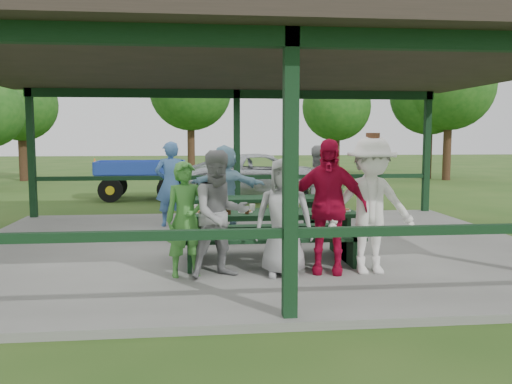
{
  "coord_description": "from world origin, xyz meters",
  "views": [
    {
      "loc": [
        -0.96,
        -9.32,
        2.02
      ],
      "look_at": [
        0.02,
        -0.3,
        1.06
      ],
      "focal_mm": 38.0,
      "sensor_mm": 36.0,
      "label": 1
    }
  ],
  "objects": [
    {
      "name": "picnic_table_near",
      "position": [
        0.1,
        -1.2,
        0.58
      ],
      "size": [
        2.72,
        1.39,
        0.75
      ],
      "color": "black",
      "rests_on": "concrete_slab"
    },
    {
      "name": "spectator_grey",
      "position": [
        1.46,
        1.5,
        0.96
      ],
      "size": [
        0.92,
        0.76,
        1.71
      ],
      "primitive_type": "imported",
      "rotation": [
        0.0,
        0.0,
        3.29
      ],
      "color": "gray",
      "rests_on": "concrete_slab"
    },
    {
      "name": "contestant_grey_left",
      "position": [
        -0.66,
        -2.1,
        0.96
      ],
      "size": [
        1.0,
        0.88,
        1.72
      ],
      "primitive_type": "imported",
      "rotation": [
        0.0,
        0.0,
        0.31
      ],
      "color": "gray",
      "rests_on": "concrete_slab"
    },
    {
      "name": "picnic_table_far",
      "position": [
        0.07,
        0.8,
        0.58
      ],
      "size": [
        2.68,
        1.39,
        0.75
      ],
      "color": "black",
      "rests_on": "concrete_slab"
    },
    {
      "name": "tree_far_right",
      "position": [
        10.23,
        14.01,
        4.2
      ],
      "size": [
        3.97,
        3.97,
        6.2
      ],
      "color": "#372116",
      "rests_on": "ground"
    },
    {
      "name": "concrete_slab",
      "position": [
        0.0,
        0.0,
        0.05
      ],
      "size": [
        10.0,
        8.0,
        0.1
      ],
      "primitive_type": "cube",
      "color": "slate",
      "rests_on": "ground"
    },
    {
      "name": "tree_left",
      "position": [
        -1.24,
        17.44,
        4.21
      ],
      "size": [
        3.98,
        3.98,
        6.22
      ],
      "color": "#372116",
      "rests_on": "ground"
    },
    {
      "name": "tree_far_left",
      "position": [
        -8.62,
        15.59,
        3.32
      ],
      "size": [
        3.15,
        3.15,
        4.91
      ],
      "color": "#372116",
      "rests_on": "ground"
    },
    {
      "name": "spectator_blue",
      "position": [
        -1.53,
        2.19,
        0.99
      ],
      "size": [
        0.72,
        0.54,
        1.79
      ],
      "primitive_type": "imported",
      "rotation": [
        0.0,
        0.0,
        3.32
      ],
      "color": "#4370B0",
      "rests_on": "concrete_slab"
    },
    {
      "name": "contestant_green",
      "position": [
        -1.12,
        -2.0,
        0.88
      ],
      "size": [
        0.64,
        0.49,
        1.57
      ],
      "primitive_type": "imported",
      "rotation": [
        0.0,
        0.0,
        0.21
      ],
      "color": "#438E36",
      "rests_on": "concrete_slab"
    },
    {
      "name": "farm_trailer",
      "position": [
        -2.72,
        8.04,
        0.65
      ],
      "size": [
        3.74,
        1.73,
        1.31
      ],
      "rotation": [
        0.0,
        0.0,
        0.03
      ],
      "color": "navy",
      "rests_on": "ground"
    },
    {
      "name": "spectator_lblue",
      "position": [
        -0.38,
        1.79,
        0.96
      ],
      "size": [
        1.68,
        1.05,
        1.72
      ],
      "primitive_type": "imported",
      "rotation": [
        0.0,
        0.0,
        2.77
      ],
      "color": "#82B1CA",
      "rests_on": "concrete_slab"
    },
    {
      "name": "contestant_red",
      "position": [
        0.83,
        -2.02,
        1.04
      ],
      "size": [
        1.18,
        0.74,
        1.87
      ],
      "primitive_type": "imported",
      "rotation": [
        0.0,
        0.0,
        -0.28
      ],
      "color": "#B00A2F",
      "rests_on": "concrete_slab"
    },
    {
      "name": "ground",
      "position": [
        0.0,
        0.0,
        0.0
      ],
      "size": [
        90.0,
        90.0,
        0.0
      ],
      "primitive_type": "plane",
      "color": "#294E18",
      "rests_on": "ground"
    },
    {
      "name": "table_setting",
      "position": [
        0.02,
        -1.17,
        0.88
      ],
      "size": [
        2.49,
        0.45,
        0.1
      ],
      "color": "white",
      "rests_on": "picnic_table_near"
    },
    {
      "name": "contestant_white_fedora",
      "position": [
        1.43,
        -2.1,
        1.05
      ],
      "size": [
        1.24,
        0.73,
        1.95
      ],
      "rotation": [
        0.0,
        0.0,
        -0.02
      ],
      "color": "white",
      "rests_on": "concrete_slab"
    },
    {
      "name": "contestant_grey_mid",
      "position": [
        0.2,
        -2.13,
        0.91
      ],
      "size": [
        0.85,
        0.61,
        1.62
      ],
      "primitive_type": "imported",
      "rotation": [
        0.0,
        0.0,
        -0.12
      ],
      "color": "#99999C",
      "rests_on": "concrete_slab"
    },
    {
      "name": "tree_mid",
      "position": [
        5.4,
        15.14,
        3.29
      ],
      "size": [
        3.12,
        3.12,
        4.88
      ],
      "color": "#372116",
      "rests_on": "ground"
    },
    {
      "name": "pavilion_structure",
      "position": [
        0.0,
        0.0,
        3.17
      ],
      "size": [
        10.6,
        8.6,
        3.24
      ],
      "color": "black",
      "rests_on": "concrete_slab"
    },
    {
      "name": "tree_right",
      "position": [
        9.72,
        14.87,
        3.83
      ],
      "size": [
        3.62,
        3.62,
        5.65
      ],
      "color": "#372116",
      "rests_on": "ground"
    },
    {
      "name": "pickup_truck",
      "position": [
        1.16,
        7.56,
        0.72
      ],
      "size": [
        5.32,
        2.7,
        1.44
      ],
      "primitive_type": "imported",
      "rotation": [
        0.0,
        0.0,
        1.63
      ],
      "color": "silver",
      "rests_on": "ground"
    }
  ]
}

